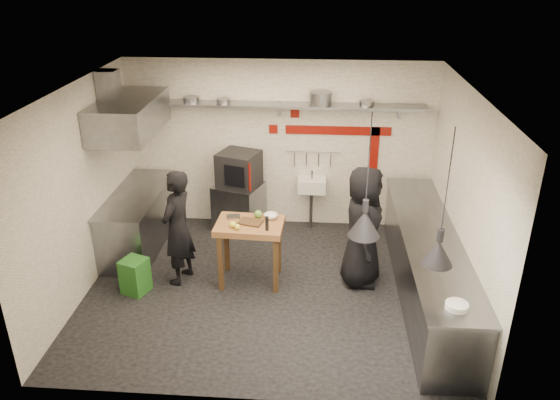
# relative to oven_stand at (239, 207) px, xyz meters

# --- Properties ---
(floor) EXTENTS (5.00, 5.00, 0.00)m
(floor) POSITION_rel_oven_stand_xyz_m (0.66, -1.80, -0.40)
(floor) COLOR black
(floor) RESTS_ON ground
(ceiling) EXTENTS (5.00, 5.00, 0.00)m
(ceiling) POSITION_rel_oven_stand_xyz_m (0.66, -1.80, 2.40)
(ceiling) COLOR beige
(ceiling) RESTS_ON floor
(wall_back) EXTENTS (5.00, 0.04, 2.80)m
(wall_back) POSITION_rel_oven_stand_xyz_m (0.66, 0.30, 1.00)
(wall_back) COLOR white
(wall_back) RESTS_ON floor
(wall_front) EXTENTS (5.00, 0.04, 2.80)m
(wall_front) POSITION_rel_oven_stand_xyz_m (0.66, -3.90, 1.00)
(wall_front) COLOR white
(wall_front) RESTS_ON floor
(wall_left) EXTENTS (0.04, 4.20, 2.80)m
(wall_left) POSITION_rel_oven_stand_xyz_m (-1.84, -1.80, 1.00)
(wall_left) COLOR white
(wall_left) RESTS_ON floor
(wall_right) EXTENTS (0.04, 4.20, 2.80)m
(wall_right) POSITION_rel_oven_stand_xyz_m (3.16, -1.80, 1.00)
(wall_right) COLOR white
(wall_right) RESTS_ON floor
(red_band_horiz) EXTENTS (1.70, 0.02, 0.14)m
(red_band_horiz) POSITION_rel_oven_stand_xyz_m (1.61, 0.28, 1.28)
(red_band_horiz) COLOR maroon
(red_band_horiz) RESTS_ON wall_back
(red_band_vert) EXTENTS (0.14, 0.02, 1.10)m
(red_band_vert) POSITION_rel_oven_stand_xyz_m (2.21, 0.28, 0.80)
(red_band_vert) COLOR maroon
(red_band_vert) RESTS_ON wall_back
(red_tile_a) EXTENTS (0.14, 0.02, 0.14)m
(red_tile_a) POSITION_rel_oven_stand_xyz_m (0.91, 0.28, 1.55)
(red_tile_a) COLOR maroon
(red_tile_a) RESTS_ON wall_back
(red_tile_b) EXTENTS (0.14, 0.02, 0.14)m
(red_tile_b) POSITION_rel_oven_stand_xyz_m (0.56, 0.28, 1.28)
(red_tile_b) COLOR maroon
(red_tile_b) RESTS_ON wall_back
(back_shelf) EXTENTS (4.60, 0.34, 0.04)m
(back_shelf) POSITION_rel_oven_stand_xyz_m (0.66, 0.12, 1.72)
(back_shelf) COLOR slate
(back_shelf) RESTS_ON wall_back
(shelf_bracket_left) EXTENTS (0.04, 0.06, 0.24)m
(shelf_bracket_left) POSITION_rel_oven_stand_xyz_m (-1.24, 0.27, 1.62)
(shelf_bracket_left) COLOR slate
(shelf_bracket_left) RESTS_ON wall_back
(shelf_bracket_mid) EXTENTS (0.04, 0.06, 0.24)m
(shelf_bracket_mid) POSITION_rel_oven_stand_xyz_m (0.66, 0.27, 1.62)
(shelf_bracket_mid) COLOR slate
(shelf_bracket_mid) RESTS_ON wall_back
(shelf_bracket_right) EXTENTS (0.04, 0.06, 0.24)m
(shelf_bracket_right) POSITION_rel_oven_stand_xyz_m (2.56, 0.27, 1.62)
(shelf_bracket_right) COLOR slate
(shelf_bracket_right) RESTS_ON wall_back
(pan_far_left) EXTENTS (0.34, 0.34, 0.09)m
(pan_far_left) POSITION_rel_oven_stand_xyz_m (-0.72, 0.12, 1.79)
(pan_far_left) COLOR slate
(pan_far_left) RESTS_ON back_shelf
(pan_mid_left) EXTENTS (0.26, 0.26, 0.07)m
(pan_mid_left) POSITION_rel_oven_stand_xyz_m (-0.21, 0.12, 1.78)
(pan_mid_left) COLOR slate
(pan_mid_left) RESTS_ON back_shelf
(stock_pot) EXTENTS (0.42, 0.42, 0.20)m
(stock_pot) POSITION_rel_oven_stand_xyz_m (1.31, 0.12, 1.84)
(stock_pot) COLOR slate
(stock_pot) RESTS_ON back_shelf
(pan_right) EXTENTS (0.26, 0.26, 0.08)m
(pan_right) POSITION_rel_oven_stand_xyz_m (2.03, 0.12, 1.78)
(pan_right) COLOR slate
(pan_right) RESTS_ON back_shelf
(oven_stand) EXTENTS (0.89, 0.85, 0.80)m
(oven_stand) POSITION_rel_oven_stand_xyz_m (0.00, 0.00, 0.00)
(oven_stand) COLOR slate
(oven_stand) RESTS_ON floor
(combi_oven) EXTENTS (0.75, 0.73, 0.58)m
(combi_oven) POSITION_rel_oven_stand_xyz_m (0.03, -0.04, 0.69)
(combi_oven) COLOR black
(combi_oven) RESTS_ON oven_stand
(oven_door) EXTENTS (0.52, 0.21, 0.46)m
(oven_door) POSITION_rel_oven_stand_xyz_m (0.00, -0.29, 0.69)
(oven_door) COLOR maroon
(oven_door) RESTS_ON combi_oven
(oven_glass) EXTENTS (0.33, 0.13, 0.34)m
(oven_glass) POSITION_rel_oven_stand_xyz_m (-0.01, -0.35, 0.69)
(oven_glass) COLOR black
(oven_glass) RESTS_ON oven_door
(hand_sink) EXTENTS (0.46, 0.34, 0.22)m
(hand_sink) POSITION_rel_oven_stand_xyz_m (1.21, 0.12, 0.38)
(hand_sink) COLOR silver
(hand_sink) RESTS_ON wall_back
(sink_tap) EXTENTS (0.03, 0.03, 0.14)m
(sink_tap) POSITION_rel_oven_stand_xyz_m (1.21, 0.12, 0.56)
(sink_tap) COLOR slate
(sink_tap) RESTS_ON hand_sink
(sink_drain) EXTENTS (0.06, 0.06, 0.66)m
(sink_drain) POSITION_rel_oven_stand_xyz_m (1.21, 0.08, -0.06)
(sink_drain) COLOR slate
(sink_drain) RESTS_ON floor
(utensil_rail) EXTENTS (0.90, 0.02, 0.02)m
(utensil_rail) POSITION_rel_oven_stand_xyz_m (1.21, 0.26, 0.92)
(utensil_rail) COLOR slate
(utensil_rail) RESTS_ON wall_back
(counter_right) EXTENTS (0.70, 3.80, 0.90)m
(counter_right) POSITION_rel_oven_stand_xyz_m (2.81, -1.80, 0.05)
(counter_right) COLOR slate
(counter_right) RESTS_ON floor
(counter_right_top) EXTENTS (0.76, 3.90, 0.03)m
(counter_right_top) POSITION_rel_oven_stand_xyz_m (2.81, -1.80, 0.52)
(counter_right_top) COLOR slate
(counter_right_top) RESTS_ON counter_right
(plate_stack) EXTENTS (0.29, 0.29, 0.07)m
(plate_stack) POSITION_rel_oven_stand_xyz_m (2.78, -3.43, 0.56)
(plate_stack) COLOR silver
(plate_stack) RESTS_ON counter_right_top
(small_bowl_right) EXTENTS (0.26, 0.26, 0.05)m
(small_bowl_right) POSITION_rel_oven_stand_xyz_m (2.76, -2.55, 0.56)
(small_bowl_right) COLOR silver
(small_bowl_right) RESTS_ON counter_right_top
(counter_left) EXTENTS (0.70, 1.90, 0.90)m
(counter_left) POSITION_rel_oven_stand_xyz_m (-1.49, -0.75, 0.05)
(counter_left) COLOR slate
(counter_left) RESTS_ON floor
(counter_left_top) EXTENTS (0.76, 2.00, 0.03)m
(counter_left_top) POSITION_rel_oven_stand_xyz_m (-1.49, -0.75, 0.52)
(counter_left_top) COLOR slate
(counter_left_top) RESTS_ON counter_left
(extractor_hood) EXTENTS (0.78, 1.60, 0.50)m
(extractor_hood) POSITION_rel_oven_stand_xyz_m (-1.44, -0.75, 1.75)
(extractor_hood) COLOR slate
(extractor_hood) RESTS_ON ceiling
(hood_duct) EXTENTS (0.28, 0.28, 0.50)m
(hood_duct) POSITION_rel_oven_stand_xyz_m (-1.69, -0.75, 2.15)
(hood_duct) COLOR slate
(hood_duct) RESTS_ON ceiling
(green_bin) EXTENTS (0.41, 0.41, 0.50)m
(green_bin) POSITION_rel_oven_stand_xyz_m (-1.16, -2.01, -0.15)
(green_bin) COLOR #225F1E
(green_bin) RESTS_ON floor
(prep_table) EXTENTS (0.95, 0.68, 0.92)m
(prep_table) POSITION_rel_oven_stand_xyz_m (0.39, -1.61, 0.06)
(prep_table) COLOR brown
(prep_table) RESTS_ON floor
(cutting_board) EXTENTS (0.36, 0.30, 0.02)m
(cutting_board) POSITION_rel_oven_stand_xyz_m (0.41, -1.61, 0.53)
(cutting_board) COLOR #442D19
(cutting_board) RESTS_ON prep_table
(pepper_mill) EXTENTS (0.05, 0.05, 0.20)m
(pepper_mill) POSITION_rel_oven_stand_xyz_m (0.65, -1.80, 0.62)
(pepper_mill) COLOR black
(pepper_mill) RESTS_ON prep_table
(lemon_a) EXTENTS (0.09, 0.09, 0.09)m
(lemon_a) POSITION_rel_oven_stand_xyz_m (0.18, -1.75, 0.56)
(lemon_a) COLOR yellow
(lemon_a) RESTS_ON prep_table
(lemon_b) EXTENTS (0.08, 0.08, 0.08)m
(lemon_b) POSITION_rel_oven_stand_xyz_m (0.25, -1.81, 0.56)
(lemon_b) COLOR yellow
(lemon_b) RESTS_ON prep_table
(veg_ball) EXTENTS (0.12, 0.12, 0.11)m
(veg_ball) POSITION_rel_oven_stand_xyz_m (0.49, -1.43, 0.57)
(veg_ball) COLOR #56852C
(veg_ball) RESTS_ON prep_table
(steel_tray) EXTENTS (0.20, 0.16, 0.03)m
(steel_tray) POSITION_rel_oven_stand_xyz_m (0.15, -1.46, 0.54)
(steel_tray) COLOR slate
(steel_tray) RESTS_ON prep_table
(bowl) EXTENTS (0.24, 0.24, 0.06)m
(bowl) POSITION_rel_oven_stand_xyz_m (0.67, -1.44, 0.55)
(bowl) COLOR silver
(bowl) RESTS_ON prep_table
(heat_lamp_near) EXTENTS (0.46, 0.46, 1.45)m
(heat_lamp_near) POSITION_rel_oven_stand_xyz_m (1.84, -2.68, 1.68)
(heat_lamp_near) COLOR black
(heat_lamp_near) RESTS_ON ceiling
(heat_lamp_far) EXTENTS (0.39, 0.39, 1.51)m
(heat_lamp_far) POSITION_rel_oven_stand_xyz_m (2.59, -3.15, 1.65)
(heat_lamp_far) COLOR black
(heat_lamp_far) RESTS_ON ceiling
(chef_left) EXTENTS (0.56, 0.70, 1.67)m
(chef_left) POSITION_rel_oven_stand_xyz_m (-0.61, -1.66, 0.44)
(chef_left) COLOR black
(chef_left) RESTS_ON floor
(chef_right) EXTENTS (0.62, 0.90, 1.74)m
(chef_right) POSITION_rel_oven_stand_xyz_m (1.94, -1.52, 0.47)
(chef_right) COLOR black
(chef_right) RESTS_ON floor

